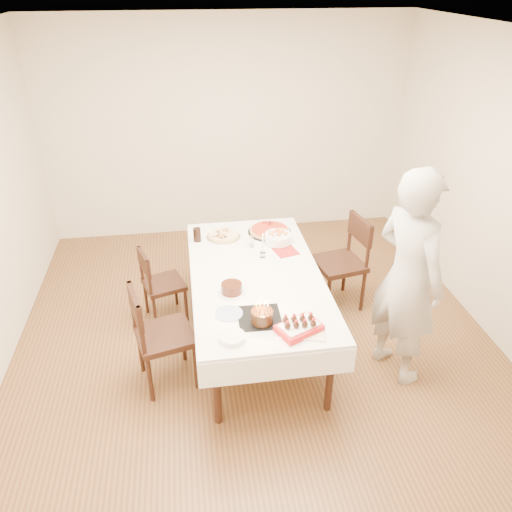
{
  "coord_description": "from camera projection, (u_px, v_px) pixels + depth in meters",
  "views": [
    {
      "loc": [
        -0.56,
        -3.62,
        3.09
      ],
      "look_at": [
        0.0,
        0.08,
        0.93
      ],
      "focal_mm": 35.0,
      "sensor_mm": 36.0,
      "label": 1
    }
  ],
  "objects": [
    {
      "name": "wall_right",
      "position": [
        512.0,
        199.0,
        4.34
      ],
      "size": [
        0.04,
        5.0,
        2.7
      ],
      "primitive_type": "cube",
      "color": "beige",
      "rests_on": "floor"
    },
    {
      "name": "box_lid",
      "position": [
        303.0,
        332.0,
        3.71
      ],
      "size": [
        0.37,
        0.29,
        0.03
      ],
      "primitive_type": "cube",
      "rotation": [
        0.0,
        0.0,
        -0.26
      ],
      "color": "beige",
      "rests_on": "dining_table"
    },
    {
      "name": "ceiling",
      "position": [
        257.0,
        36.0,
        3.37
      ],
      "size": [
        5.0,
        5.0,
        0.0
      ],
      "primitive_type": "plane",
      "rotation": [
        3.14,
        0.0,
        0.0
      ],
      "color": "white",
      "rests_on": "wall_back"
    },
    {
      "name": "plate_stack",
      "position": [
        232.0,
        337.0,
        3.62
      ],
      "size": [
        0.26,
        0.26,
        0.04
      ],
      "primitive_type": "cylinder",
      "rotation": [
        0.0,
        0.0,
        0.43
      ],
      "color": "white",
      "rests_on": "dining_table"
    },
    {
      "name": "shaker_pair",
      "position": [
        252.0,
        243.0,
        4.81
      ],
      "size": [
        0.1,
        0.1,
        0.1
      ],
      "primitive_type": null,
      "rotation": [
        0.0,
        0.0,
        -0.25
      ],
      "color": "white",
      "rests_on": "dining_table"
    },
    {
      "name": "taper_candle",
      "position": [
        263.0,
        245.0,
        4.61
      ],
      "size": [
        0.06,
        0.06,
        0.26
      ],
      "primitive_type": "cylinder",
      "rotation": [
        0.0,
        0.0,
        -0.22
      ],
      "color": "white",
      "rests_on": "dining_table"
    },
    {
      "name": "birthday_cake",
      "position": [
        262.0,
        313.0,
        3.76
      ],
      "size": [
        0.18,
        0.18,
        0.16
      ],
      "primitive_type": "cylinder",
      "rotation": [
        0.0,
        0.0,
        0.05
      ],
      "color": "#361E0E",
      "rests_on": "dining_table"
    },
    {
      "name": "chair_left_savory",
      "position": [
        164.0,
        284.0,
        4.91
      ],
      "size": [
        0.51,
        0.51,
        0.79
      ],
      "primitive_type": null,
      "rotation": [
        0.0,
        0.0,
        3.46
      ],
      "color": "black",
      "rests_on": "floor"
    },
    {
      "name": "pizza_pepperoni",
      "position": [
        269.0,
        230.0,
        5.09
      ],
      "size": [
        0.52,
        0.52,
        0.04
      ],
      "primitive_type": "cylinder",
      "rotation": [
        0.0,
        0.0,
        0.21
      ],
      "color": "red",
      "rests_on": "dining_table"
    },
    {
      "name": "chair_right_savory",
      "position": [
        339.0,
        264.0,
        5.07
      ],
      "size": [
        0.59,
        0.59,
        0.98
      ],
      "primitive_type": null,
      "rotation": [
        0.0,
        0.0,
        0.19
      ],
      "color": "black",
      "rests_on": "floor"
    },
    {
      "name": "strawberry_box",
      "position": [
        299.0,
        327.0,
        3.69
      ],
      "size": [
        0.38,
        0.33,
        0.08
      ],
      "primitive_type": null,
      "rotation": [
        0.0,
        0.0,
        0.43
      ],
      "color": "red",
      "rests_on": "dining_table"
    },
    {
      "name": "cake_board",
      "position": [
        259.0,
        318.0,
        3.86
      ],
      "size": [
        0.34,
        0.34,
        0.01
      ],
      "primitive_type": "cube",
      "rotation": [
        0.0,
        0.0,
        -0.03
      ],
      "color": "black",
      "rests_on": "dining_table"
    },
    {
      "name": "person",
      "position": [
        408.0,
        278.0,
        3.99
      ],
      "size": [
        0.67,
        0.8,
        1.88
      ],
      "primitive_type": "imported",
      "rotation": [
        0.0,
        0.0,
        1.95
      ],
      "color": "#B0ACA6",
      "rests_on": "floor"
    },
    {
      "name": "china_plate",
      "position": [
        229.0,
        313.0,
        3.9
      ],
      "size": [
        0.25,
        0.25,
        0.01
      ],
      "primitive_type": "cylinder",
      "rotation": [
        0.0,
        0.0,
        0.17
      ],
      "color": "white",
      "rests_on": "dining_table"
    },
    {
      "name": "wall_back",
      "position": [
        227.0,
        130.0,
        6.19
      ],
      "size": [
        4.5,
        0.04,
        2.7
      ],
      "primitive_type": "cube",
      "color": "beige",
      "rests_on": "floor"
    },
    {
      "name": "pizza_white",
      "position": [
        223.0,
        235.0,
        5.0
      ],
      "size": [
        0.43,
        0.43,
        0.04
      ],
      "primitive_type": "cylinder",
      "rotation": [
        0.0,
        0.0,
        0.31
      ],
      "color": "beige",
      "rests_on": "dining_table"
    },
    {
      "name": "wall_front",
      "position": [
        355.0,
        494.0,
        1.91
      ],
      "size": [
        4.5,
        0.04,
        2.7
      ],
      "primitive_type": "cube",
      "color": "beige",
      "rests_on": "floor"
    },
    {
      "name": "chair_left_dessert",
      "position": [
        165.0,
        335.0,
        4.1
      ],
      "size": [
        0.59,
        0.59,
        0.95
      ],
      "primitive_type": null,
      "rotation": [
        0.0,
        0.0,
        3.39
      ],
      "color": "black",
      "rests_on": "floor"
    },
    {
      "name": "layer_cake",
      "position": [
        232.0,
        289.0,
        4.13
      ],
      "size": [
        0.24,
        0.24,
        0.09
      ],
      "primitive_type": "cylinder",
      "rotation": [
        0.0,
        0.0,
        0.11
      ],
      "color": "#38180E",
      "rests_on": "dining_table"
    },
    {
      "name": "floor",
      "position": [
        257.0,
        345.0,
        4.72
      ],
      "size": [
        5.0,
        5.0,
        0.0
      ],
      "primitive_type": "plane",
      "color": "#57341D",
      "rests_on": "ground"
    },
    {
      "name": "cola_glass",
      "position": [
        197.0,
        235.0,
        4.91
      ],
      "size": [
        0.08,
        0.08,
        0.14
      ],
      "primitive_type": "cylinder",
      "rotation": [
        0.0,
        0.0,
        -0.02
      ],
      "color": "black",
      "rests_on": "dining_table"
    },
    {
      "name": "pasta_bowl",
      "position": [
        278.0,
        238.0,
        4.89
      ],
      "size": [
        0.33,
        0.33,
        0.09
      ],
      "primitive_type": "cylinder",
      "rotation": [
        0.0,
        0.0,
        -0.25
      ],
      "color": "white",
      "rests_on": "dining_table"
    },
    {
      "name": "dining_table",
      "position": [
        256.0,
        308.0,
        4.6
      ],
      "size": [
        1.27,
        2.21,
        0.75
      ],
      "primitive_type": "cube",
      "rotation": [
        0.0,
        0.0,
        0.06
      ],
      "color": "white",
      "rests_on": "floor"
    },
    {
      "name": "red_placemat",
      "position": [
        286.0,
        252.0,
        4.76
      ],
      "size": [
        0.26,
        0.26,
        0.01
      ],
      "primitive_type": "cube",
      "rotation": [
        0.0,
        0.0,
        0.26
      ],
      "color": "#B21E1E",
      "rests_on": "dining_table"
    }
  ]
}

